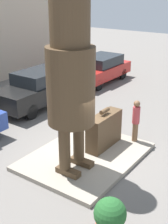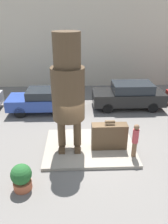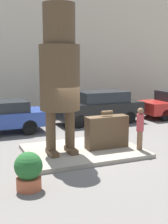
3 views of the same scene
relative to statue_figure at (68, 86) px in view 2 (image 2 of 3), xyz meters
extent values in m
plane|color=slate|center=(0.93, 0.13, -3.12)|extent=(60.00, 60.00, 0.00)
cube|color=gray|center=(0.93, 0.13, -3.05)|extent=(4.16, 3.16, 0.14)
cube|color=beige|center=(0.93, 9.86, 0.70)|extent=(28.00, 0.60, 7.64)
cube|color=#4C3823|center=(-0.35, -0.12, -2.89)|extent=(0.27, 0.79, 0.17)
cube|color=#4C3823|center=(0.35, -0.12, -2.89)|extent=(0.27, 0.79, 0.17)
cylinder|color=#4C3823|center=(-0.35, 0.00, -2.12)|extent=(0.34, 0.34, 1.38)
cylinder|color=#4C3823|center=(0.35, 0.00, -2.12)|extent=(0.34, 0.34, 1.38)
cylinder|color=#4C3823|center=(0.00, 0.00, -0.32)|extent=(1.38, 1.38, 2.21)
cylinder|color=#4C3823|center=(0.00, 0.00, 1.45)|extent=(1.08, 1.08, 1.33)
cube|color=#4C3823|center=(1.80, -0.04, -2.38)|extent=(1.60, 0.50, 1.20)
cylinder|color=#4C3823|center=(1.80, -0.04, -1.64)|extent=(0.44, 0.15, 0.15)
cylinder|color=brown|center=(2.79, -0.75, -2.63)|extent=(0.20, 0.20, 0.70)
cylinder|color=#B23D42|center=(2.79, -0.75, -1.97)|extent=(0.26, 0.26, 0.62)
sphere|color=brown|center=(2.79, -0.75, -1.54)|extent=(0.23, 0.23, 0.23)
cube|color=#284293|center=(-1.68, 4.35, -2.43)|extent=(4.49, 1.79, 0.68)
cube|color=#1E2328|center=(-1.46, 4.35, -1.85)|extent=(2.47, 1.61, 0.48)
cylinder|color=black|center=(-3.07, 3.55, -2.77)|extent=(0.70, 0.18, 0.70)
cylinder|color=black|center=(-3.07, 5.16, -2.77)|extent=(0.70, 0.18, 0.70)
cylinder|color=black|center=(-0.29, 3.55, -2.77)|extent=(0.70, 0.18, 0.70)
cylinder|color=black|center=(-0.29, 5.16, -2.77)|extent=(0.70, 0.18, 0.70)
cube|color=black|center=(3.74, 4.82, -2.39)|extent=(4.62, 1.88, 0.80)
cube|color=#1E2328|center=(3.97, 4.82, -1.70)|extent=(2.54, 1.69, 0.57)
cylinder|color=black|center=(2.31, 3.97, -2.78)|extent=(0.67, 0.18, 0.67)
cylinder|color=black|center=(2.31, 5.67, -2.78)|extent=(0.67, 0.18, 0.67)
cylinder|color=black|center=(5.17, 3.97, -2.78)|extent=(0.67, 0.18, 0.67)
cylinder|color=black|center=(5.17, 5.67, -2.78)|extent=(0.67, 0.18, 0.67)
cylinder|color=#AD5638|center=(-1.67, -2.34, -2.95)|extent=(0.66, 0.66, 0.33)
sphere|color=#235B28|center=(-1.67, -2.34, -2.46)|extent=(0.75, 0.75, 0.75)
camera|label=1|loc=(-6.59, -5.10, 2.27)|focal=50.00mm
camera|label=2|loc=(0.31, -8.49, 2.79)|focal=35.00mm
camera|label=3|loc=(-3.33, -10.13, 0.33)|focal=50.00mm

